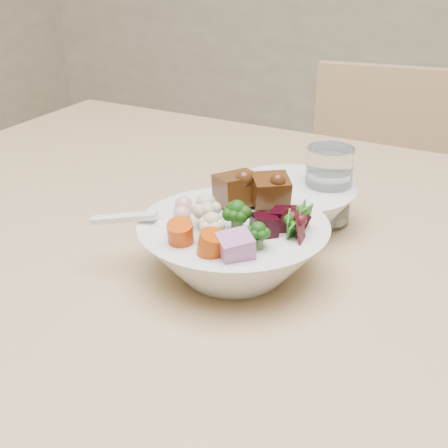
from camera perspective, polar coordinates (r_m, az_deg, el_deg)
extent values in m
cube|color=tan|center=(0.71, 19.00, -8.46)|extent=(1.81, 1.14, 0.04)
cylinder|color=tan|center=(1.52, -10.26, -5.78)|extent=(0.06, 0.06, 0.77)
cube|color=tan|center=(1.50, 13.94, -4.43)|extent=(0.43, 0.43, 0.04)
cube|color=tan|center=(1.58, 15.38, 5.81)|extent=(0.40, 0.06, 0.44)
cylinder|color=tan|center=(1.50, 5.76, -14.14)|extent=(0.03, 0.03, 0.41)
cylinder|color=tan|center=(1.49, 19.13, -16.01)|extent=(0.03, 0.03, 0.41)
cylinder|color=tan|center=(1.77, 8.14, -7.28)|extent=(0.03, 0.03, 0.41)
cylinder|color=tan|center=(1.77, 19.18, -8.78)|extent=(0.03, 0.03, 0.41)
sphere|color=black|center=(0.66, 1.20, 0.28)|extent=(0.03, 0.03, 0.03)
sphere|color=#BFB190|center=(0.67, -1.64, 0.74)|extent=(0.04, 0.04, 0.04)
cube|color=black|center=(0.68, 5.51, 0.28)|extent=(0.04, 0.04, 0.03)
cube|color=#9F609D|center=(0.61, 1.07, -2.25)|extent=(0.04, 0.05, 0.04)
cylinder|color=#AD3804|center=(0.64, -4.00, -1.04)|extent=(0.03, 0.03, 0.03)
sphere|color=tan|center=(0.70, -3.86, 0.86)|extent=(0.02, 0.02, 0.02)
ellipsoid|color=silver|center=(0.69, -5.03, -0.12)|extent=(0.05, 0.04, 0.01)
cube|color=silver|center=(0.70, -9.14, 0.56)|extent=(0.08, 0.03, 0.02)
cylinder|color=white|center=(0.82, 9.50, 3.43)|extent=(0.06, 0.06, 0.10)
cylinder|color=silver|center=(0.83, 9.43, 2.60)|extent=(0.05, 0.05, 0.07)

